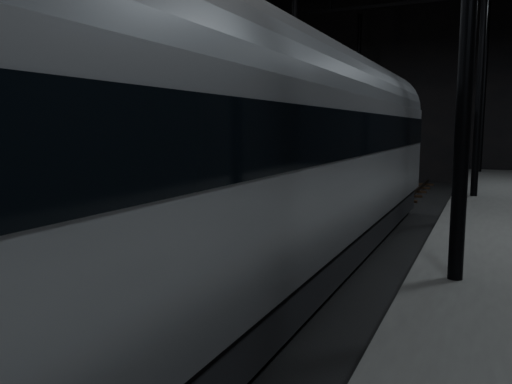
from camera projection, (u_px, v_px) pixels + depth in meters
The scene contains 6 objects.
ground at pixel (319, 257), 14.23m from camera, with size 44.00×44.00×0.00m, color black.
platform_left at pixel (112, 220), 17.29m from camera, with size 9.00×43.80×1.00m, color #50504D.
tactile_strip at pixel (219, 214), 15.45m from camera, with size 0.50×43.80×0.01m, color #9B6D1C.
track at pixel (319, 255), 14.22m from camera, with size 2.40×43.00×0.24m.
train at pixel (298, 146), 12.14m from camera, with size 3.26×21.79×5.82m.
woman at pixel (49, 202), 12.93m from camera, with size 0.57×0.37×1.55m, color tan.
Camera 1 is at (4.21, -13.34, 3.69)m, focal length 35.00 mm.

